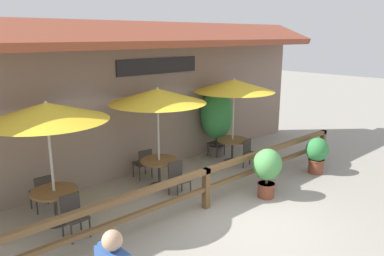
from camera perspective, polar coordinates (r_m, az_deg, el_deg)
ground_plane at (r=8.15m, az=7.47°, el=-14.35°), size 60.00×60.00×0.00m
building_facade at (r=10.43m, az=-9.57°, el=4.50°), size 14.28×1.49×4.23m
patio_railing at (r=8.50m, az=2.19°, el=-7.82°), size 10.40×0.14×0.95m
patio_umbrella_near at (r=7.86m, az=-21.30°, el=2.31°), size 2.43×2.43×2.61m
dining_table_near at (r=8.39m, az=-20.20°, el=-9.84°), size 0.95×0.95×0.73m
chair_near_streetside at (r=7.82m, az=-17.59°, el=-12.37°), size 0.43×0.43×0.84m
chair_near_wallside at (r=9.10m, az=-21.83°, el=-8.89°), size 0.42×0.42×0.84m
patio_umbrella_middle at (r=9.29m, az=-5.29°, el=4.89°), size 2.43×2.43×2.61m
dining_table_middle at (r=9.74m, az=-5.05°, el=-5.65°), size 0.95×0.95×0.73m
chair_middle_streetside at (r=9.25m, az=-2.13°, el=-7.48°), size 0.46×0.46×0.84m
chair_middle_wallside at (r=10.37m, az=-7.43°, el=-5.17°), size 0.46×0.46×0.84m
patio_umbrella_far at (r=11.25m, az=6.42°, el=6.46°), size 2.43×2.43×2.61m
dining_table_far at (r=11.63m, az=6.18°, el=-2.40°), size 0.95×0.95×0.73m
chair_far_streetside at (r=11.25m, az=8.91°, el=-3.67°), size 0.48×0.48×0.84m
chair_far_wallside at (r=12.17m, az=3.95°, el=-2.17°), size 0.46×0.46×0.84m
potted_plant_tall_tropical at (r=11.20m, az=18.49°, el=-3.64°), size 0.68×0.62×1.04m
potted_plant_entrance_palm at (r=9.20m, az=11.38°, el=-6.01°), size 0.74×0.67×1.22m
potted_plant_broad_leaf at (r=11.98m, az=3.80°, el=1.82°), size 1.07×0.96×2.20m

